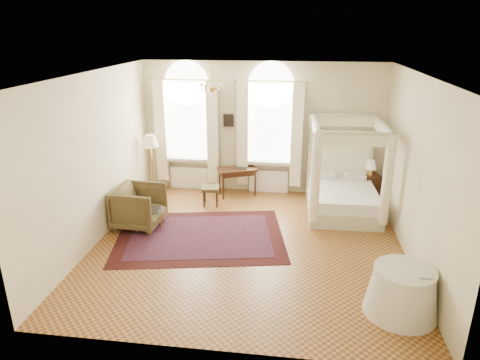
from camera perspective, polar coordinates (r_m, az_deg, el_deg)
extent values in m
plane|color=#9C672D|center=(8.59, 1.10, -8.54)|extent=(6.00, 6.00, 0.00)
plane|color=beige|center=(10.82, 2.97, 6.82)|extent=(6.00, 0.00, 6.00)
plane|color=beige|center=(5.20, -2.58, -8.12)|extent=(6.00, 0.00, 6.00)
plane|color=beige|center=(8.78, -18.70, 2.68)|extent=(0.00, 6.00, 6.00)
plane|color=beige|center=(8.19, 22.52, 1.00)|extent=(0.00, 6.00, 6.00)
plane|color=white|center=(7.60, 1.26, 13.92)|extent=(6.00, 6.00, 0.00)
cube|color=white|center=(11.07, -6.96, 7.80)|extent=(1.10, 0.04, 1.90)
cylinder|color=white|center=(10.92, -7.17, 12.68)|extent=(1.10, 0.04, 1.10)
cube|color=white|center=(11.24, -6.87, 2.76)|extent=(1.32, 0.24, 0.08)
cube|color=#F5EACB|center=(11.15, -10.48, 6.38)|extent=(0.28, 0.14, 2.60)
cube|color=#F5EACB|center=(10.82, -3.67, 6.26)|extent=(0.28, 0.14, 2.60)
cube|color=white|center=(11.41, -6.74, 0.34)|extent=(1.00, 0.12, 0.58)
cube|color=white|center=(10.75, 4.04, 7.53)|extent=(1.10, 0.04, 1.90)
cylinder|color=white|center=(10.59, 4.17, 12.56)|extent=(1.10, 0.04, 1.10)
cube|color=white|center=(10.92, 3.89, 2.35)|extent=(1.32, 0.24, 0.08)
cube|color=#F5EACB|center=(10.70, 0.35, 6.15)|extent=(0.28, 0.14, 2.60)
cube|color=#F5EACB|center=(10.62, 7.58, 5.87)|extent=(0.28, 0.14, 2.60)
cube|color=white|center=(11.10, 3.84, -0.13)|extent=(1.00, 0.12, 0.58)
cylinder|color=#BE903F|center=(8.94, -3.77, 13.48)|extent=(0.02, 0.02, 0.40)
sphere|color=#BE903F|center=(8.97, -3.74, 12.09)|extent=(0.16, 0.16, 0.16)
sphere|color=beige|center=(8.92, -2.33, 12.52)|extent=(0.07, 0.07, 0.07)
sphere|color=beige|center=(9.12, -2.82, 12.68)|extent=(0.07, 0.07, 0.07)
sphere|color=beige|center=(9.16, -4.20, 12.69)|extent=(0.07, 0.07, 0.07)
sphere|color=beige|center=(9.00, -5.16, 12.53)|extent=(0.07, 0.07, 0.07)
sphere|color=beige|center=(8.79, -4.71, 12.37)|extent=(0.07, 0.07, 0.07)
sphere|color=beige|center=(8.75, -3.27, 12.37)|extent=(0.07, 0.07, 0.07)
cube|color=black|center=(10.85, -1.54, 7.96)|extent=(0.26, 0.03, 0.32)
cube|color=black|center=(10.72, 10.81, 8.01)|extent=(0.22, 0.03, 0.26)
cube|color=#BBC19D|center=(10.18, 13.43, -3.38)|extent=(1.61, 1.96, 0.33)
cube|color=white|center=(10.07, 13.56, -1.85)|extent=(1.51, 1.87, 0.26)
cube|color=#F5EACB|center=(10.81, 13.12, 1.74)|extent=(1.55, 0.12, 1.09)
cube|color=#BBC19D|center=(10.65, 9.38, 3.01)|extent=(0.08, 0.08, 2.10)
cube|color=#BBC19D|center=(10.85, 16.99, 2.70)|extent=(0.08, 0.08, 2.10)
cube|color=#BBC19D|center=(8.95, 10.00, -0.31)|extent=(0.08, 0.08, 2.10)
cube|color=#BBC19D|center=(9.17, 19.00, -0.61)|extent=(0.08, 0.08, 2.10)
cube|color=#BBC19D|center=(10.48, 13.67, 8.35)|extent=(1.55, 0.12, 0.07)
cube|color=#BBC19D|center=(8.74, 15.15, 5.99)|extent=(1.55, 0.12, 0.07)
cube|color=#BBC19D|center=(9.52, 10.03, 7.49)|extent=(0.13, 1.91, 0.07)
cube|color=#BBC19D|center=(9.74, 18.56, 7.03)|extent=(0.13, 1.91, 0.07)
cube|color=#F5EACB|center=(10.50, 13.62, 7.67)|extent=(1.60, 0.09, 0.26)
cube|color=#F5EACB|center=(8.77, 15.07, 5.18)|extent=(1.60, 0.09, 0.26)
cube|color=#F5EACB|center=(9.55, 9.98, 6.74)|extent=(0.10, 1.97, 0.26)
cube|color=#F5EACB|center=(9.76, 18.48, 6.30)|extent=(0.10, 1.97, 0.26)
cylinder|color=#F5EACB|center=(8.91, 10.04, 0.24)|extent=(0.20, 0.20, 1.91)
cylinder|color=#F5EACB|center=(9.14, 19.06, -0.08)|extent=(0.20, 0.20, 1.91)
cube|color=#3E2311|center=(11.04, 16.78, -0.92)|extent=(0.57, 0.54, 0.66)
cylinder|color=#BE903F|center=(10.81, 16.97, 1.03)|extent=(0.11, 0.11, 0.19)
cone|color=beige|center=(10.76, 17.07, 1.99)|extent=(0.27, 0.27, 0.21)
cube|color=#3E2311|center=(10.76, -0.37, 1.42)|extent=(1.07, 0.84, 0.06)
cube|color=#3E2311|center=(10.79, -0.37, 0.99)|extent=(0.94, 0.71, 0.09)
cylinder|color=#3E2311|center=(10.95, -2.74, -0.22)|extent=(0.05, 0.05, 0.66)
cylinder|color=#3E2311|center=(11.16, 1.42, 0.19)|extent=(0.05, 0.05, 0.66)
cylinder|color=#3E2311|center=(10.60, -2.25, -0.90)|extent=(0.05, 0.05, 0.66)
cylinder|color=#3E2311|center=(10.82, 2.03, -0.45)|extent=(0.05, 0.05, 0.66)
imported|color=black|center=(10.78, 0.14, 1.68)|extent=(0.40, 0.31, 0.03)
cube|color=#48411F|center=(10.24, -3.95, -1.10)|extent=(0.46, 0.46, 0.08)
cylinder|color=#3E2311|center=(10.20, -4.83, -2.64)|extent=(0.04, 0.04, 0.39)
cylinder|color=#3E2311|center=(10.18, -3.11, -2.65)|extent=(0.04, 0.04, 0.39)
cylinder|color=#3E2311|center=(10.48, -4.71, -2.00)|extent=(0.04, 0.04, 0.39)
cylinder|color=#3E2311|center=(10.46, -3.03, -2.00)|extent=(0.04, 0.04, 0.39)
imported|color=#493B1F|center=(9.41, -13.32, -3.45)|extent=(1.04, 1.02, 0.89)
cube|color=silver|center=(9.30, -12.18, -4.02)|extent=(0.70, 0.60, 0.02)
cylinder|color=#BE903F|center=(9.22, -13.64, -5.68)|extent=(0.02, 0.02, 0.39)
cylinder|color=#BE903F|center=(9.23, -10.45, -5.42)|extent=(0.02, 0.02, 0.39)
cylinder|color=#BE903F|center=(9.53, -13.67, -4.83)|extent=(0.02, 0.02, 0.39)
cylinder|color=#BE903F|center=(9.53, -10.60, -4.58)|extent=(0.02, 0.02, 0.39)
cylinder|color=#BE903F|center=(11.19, -11.40, -1.89)|extent=(0.28, 0.28, 0.03)
cylinder|color=#BE903F|center=(10.96, -11.64, 1.41)|extent=(0.04, 0.04, 1.39)
cone|color=beige|center=(10.76, -11.91, 5.16)|extent=(0.41, 0.41, 0.30)
cube|color=#390D0D|center=(8.92, -5.30, -7.48)|extent=(3.77, 3.01, 0.01)
cube|color=black|center=(8.91, -5.30, -7.44)|extent=(3.15, 2.39, 0.01)
cone|color=beige|center=(7.01, 20.79, -13.80)|extent=(1.09, 1.09, 0.70)
cylinder|color=beige|center=(6.82, 21.17, -11.18)|extent=(0.89, 0.89, 0.04)
imported|color=black|center=(6.75, 22.47, -11.37)|extent=(0.21, 0.28, 0.03)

